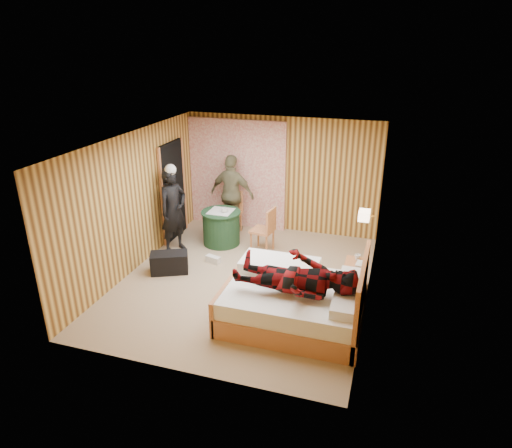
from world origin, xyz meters
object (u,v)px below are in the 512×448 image
(duffel_bag, at_px, (169,263))
(woman_standing, at_px, (173,210))
(bed, at_px, (296,301))
(round_table, at_px, (221,227))
(chair_far, at_px, (232,209))
(man_on_bed, at_px, (296,269))
(wall_lamp, at_px, (364,215))
(chair_near, at_px, (266,227))
(nightstand, at_px, (355,276))
(man_at_table, at_px, (232,194))

(duffel_bag, distance_m, woman_standing, 1.15)
(bed, xyz_separation_m, round_table, (-2.10, 2.26, 0.04))
(chair_far, xyz_separation_m, woman_standing, (-0.77, -1.23, 0.31))
(round_table, distance_m, duffel_bag, 1.54)
(chair_far, height_order, man_on_bed, man_on_bed)
(wall_lamp, relative_size, chair_near, 0.28)
(wall_lamp, relative_size, bed, 0.13)
(wall_lamp, distance_m, round_table, 3.18)
(bed, distance_m, woman_standing, 3.36)
(nightstand, bearing_deg, chair_far, 148.42)
(round_table, relative_size, woman_standing, 0.48)
(woman_standing, bearing_deg, nightstand, -74.92)
(wall_lamp, relative_size, round_table, 0.32)
(bed, distance_m, chair_near, 2.43)
(bed, relative_size, man_on_bed, 1.17)
(round_table, height_order, woman_standing, woman_standing)
(round_table, xyz_separation_m, woman_standing, (-0.77, -0.58, 0.49))
(woman_standing, bearing_deg, chair_near, -51.58)
(chair_far, distance_m, chair_near, 1.25)
(woman_standing, distance_m, man_on_bed, 3.47)
(duffel_bag, bearing_deg, woman_standing, 85.00)
(chair_near, xyz_separation_m, man_at_table, (-0.99, 0.78, 0.33))
(wall_lamp, height_order, woman_standing, woman_standing)
(round_table, relative_size, man_on_bed, 0.46)
(chair_far, bearing_deg, chair_near, -37.06)
(man_on_bed, bearing_deg, chair_near, 115.43)
(man_at_table, bearing_deg, woman_standing, 65.40)
(nightstand, distance_m, round_table, 3.06)
(wall_lamp, bearing_deg, woman_standing, 174.95)
(wall_lamp, relative_size, man_at_table, 0.15)
(round_table, height_order, man_at_table, man_at_table)
(bed, distance_m, round_table, 3.08)
(wall_lamp, height_order, chair_far, wall_lamp)
(nightstand, relative_size, round_table, 0.66)
(duffel_bag, bearing_deg, chair_near, 18.51)
(chair_far, height_order, woman_standing, woman_standing)
(man_at_table, xyz_separation_m, man_on_bed, (2.13, -3.17, 0.13))
(duffel_bag, bearing_deg, nightstand, -18.60)
(wall_lamp, height_order, round_table, wall_lamp)
(duffel_bag, height_order, man_on_bed, man_on_bed)
(bed, xyz_separation_m, duffel_bag, (-2.55, 0.80, -0.13))
(bed, relative_size, round_table, 2.54)
(round_table, relative_size, chair_near, 0.88)
(nightstand, xyz_separation_m, duffel_bag, (-3.31, -0.35, -0.08))
(chair_near, bearing_deg, round_table, -87.50)
(chair_near, bearing_deg, woman_standing, -66.54)
(duffel_bag, distance_m, man_on_bed, 2.89)
(wall_lamp, bearing_deg, man_at_table, 151.40)
(nightstand, bearing_deg, woman_standing, 171.67)
(man_at_table, height_order, man_on_bed, man_on_bed)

